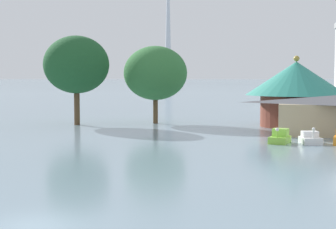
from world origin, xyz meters
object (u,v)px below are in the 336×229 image
Objects in this scene: pedal_boat_white at (310,139)px; green_roof_pavilion at (296,89)px; shoreline_tree_tall_left at (76,65)px; shoreline_tree_mid at (155,73)px; distant_broadcast_tower at (168,4)px; pedal_boat_lime at (280,138)px.

green_roof_pavilion reaches higher than pedal_boat_white.
shoreline_tree_tall_left is 1.12× the size of shoreline_tree_mid.
distant_broadcast_tower is (-89.64, 362.12, 62.97)m from pedal_boat_white.
shoreline_tree_mid is at bearing 23.41° from shoreline_tree_tall_left.
shoreline_tree_mid reaches higher than pedal_boat_lime.
shoreline_tree_tall_left is 359.47m from distant_broadcast_tower.
pedal_boat_lime is 0.22× the size of green_roof_pavilion.
green_roof_pavilion is at bearing -1.96° from shoreline_tree_mid.
pedal_boat_lime is 2.68m from pedal_boat_white.
shoreline_tree_tall_left is (-26.29, -3.31, 2.87)m from green_roof_pavilion.
shoreline_tree_mid is at bearing 178.04° from green_roof_pavilion.
pedal_boat_white reaches higher than pedal_boat_lime.
distant_broadcast_tower is (-88.83, 346.21, 58.90)m from green_roof_pavilion.
pedal_boat_lime is 23.58m from shoreline_tree_mid.
pedal_boat_lime is at bearing -47.53° from shoreline_tree_mid.
pedal_boat_white is at bearing -87.08° from green_roof_pavilion.
pedal_boat_white is at bearing -76.10° from distant_broadcast_tower.
shoreline_tree_tall_left is at bearing -127.18° from pedal_boat_white.
distant_broadcast_tower reaches higher than green_roof_pavilion.
pedal_boat_lime is 28.50m from shoreline_tree_tall_left.
shoreline_tree_mid reaches higher than pedal_boat_white.
green_roof_pavilion is 26.65m from shoreline_tree_tall_left.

